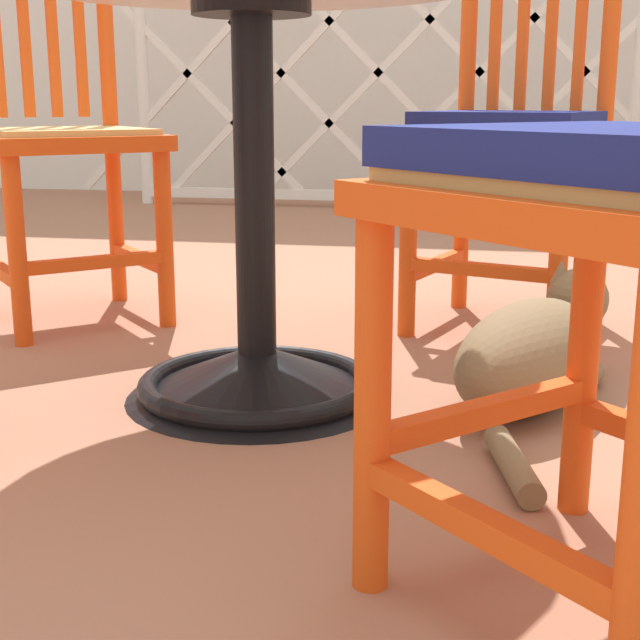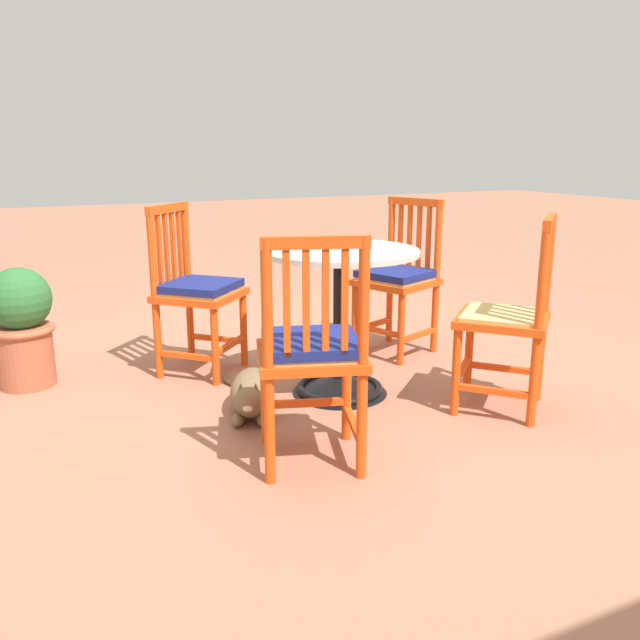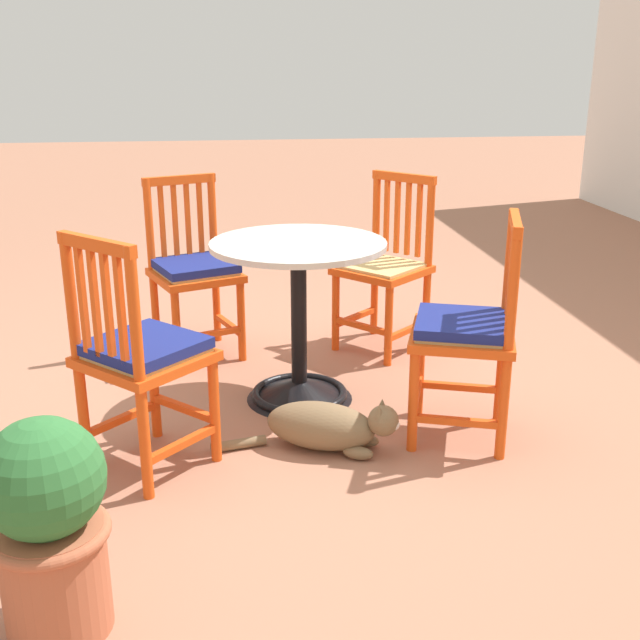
{
  "view_description": "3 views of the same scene",
  "coord_description": "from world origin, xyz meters",
  "px_view_note": "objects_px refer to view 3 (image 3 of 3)",
  "views": [
    {
      "loc": [
        0.32,
        -1.47,
        0.53
      ],
      "look_at": [
        0.01,
        0.17,
        0.12
      ],
      "focal_mm": 50.98,
      "sensor_mm": 36.0,
      "label": 1
    },
    {
      "loc": [
        1.36,
        2.84,
        1.21
      ],
      "look_at": [
        0.0,
        0.01,
        0.38
      ],
      "focal_mm": 37.04,
      "sensor_mm": 36.0,
      "label": 2
    },
    {
      "loc": [
        3.15,
        -0.27,
        1.47
      ],
      "look_at": [
        -0.25,
        0.18,
        0.32
      ],
      "focal_mm": 43.71,
      "sensor_mm": 36.0,
      "label": 3
    }
  ],
  "objects_px": {
    "orange_chair_at_corner": "(385,269)",
    "tabby_cat": "(330,427)",
    "orange_chair_near_fence": "(194,272)",
    "terracotta_planter": "(49,523)",
    "orange_chair_facing_out": "(468,333)",
    "cafe_table": "(299,340)",
    "orange_chair_by_planter": "(141,356)"
  },
  "relations": [
    {
      "from": "orange_chair_near_fence",
      "to": "terracotta_planter",
      "type": "height_order",
      "value": "orange_chair_near_fence"
    },
    {
      "from": "cafe_table",
      "to": "tabby_cat",
      "type": "bearing_deg",
      "value": 7.8
    },
    {
      "from": "orange_chair_at_corner",
      "to": "terracotta_planter",
      "type": "height_order",
      "value": "orange_chair_at_corner"
    },
    {
      "from": "orange_chair_at_corner",
      "to": "orange_chair_near_fence",
      "type": "xyz_separation_m",
      "value": [
        -0.02,
        -0.98,
        0.01
      ]
    },
    {
      "from": "orange_chair_at_corner",
      "to": "tabby_cat",
      "type": "relative_size",
      "value": 1.24
    },
    {
      "from": "orange_chair_by_planter",
      "to": "cafe_table",
      "type": "bearing_deg",
      "value": 130.76
    },
    {
      "from": "tabby_cat",
      "to": "orange_chair_at_corner",
      "type": "bearing_deg",
      "value": 157.9
    },
    {
      "from": "cafe_table",
      "to": "orange_chair_facing_out",
      "type": "distance_m",
      "value": 0.78
    },
    {
      "from": "orange_chair_facing_out",
      "to": "tabby_cat",
      "type": "height_order",
      "value": "orange_chair_facing_out"
    },
    {
      "from": "orange_chair_by_planter",
      "to": "terracotta_planter",
      "type": "xyz_separation_m",
      "value": [
        0.87,
        -0.17,
        -0.12
      ]
    },
    {
      "from": "orange_chair_near_fence",
      "to": "orange_chair_by_planter",
      "type": "relative_size",
      "value": 1.0
    },
    {
      "from": "orange_chair_facing_out",
      "to": "terracotta_planter",
      "type": "distance_m",
      "value": 1.73
    },
    {
      "from": "cafe_table",
      "to": "orange_chair_by_planter",
      "type": "xyz_separation_m",
      "value": [
        0.54,
        -0.63,
        0.16
      ]
    },
    {
      "from": "orange_chair_facing_out",
      "to": "orange_chair_by_planter",
      "type": "xyz_separation_m",
      "value": [
        0.1,
        -1.26,
        0.0
      ]
    },
    {
      "from": "cafe_table",
      "to": "orange_chair_near_fence",
      "type": "xyz_separation_m",
      "value": [
        -0.63,
        -0.47,
        0.16
      ]
    },
    {
      "from": "orange_chair_at_corner",
      "to": "orange_chair_by_planter",
      "type": "xyz_separation_m",
      "value": [
        1.15,
        -1.15,
        0.01
      ]
    },
    {
      "from": "orange_chair_at_corner",
      "to": "orange_chair_near_fence",
      "type": "relative_size",
      "value": 1.0
    },
    {
      "from": "cafe_table",
      "to": "orange_chair_at_corner",
      "type": "distance_m",
      "value": 0.81
    },
    {
      "from": "orange_chair_at_corner",
      "to": "terracotta_planter",
      "type": "distance_m",
      "value": 2.42
    },
    {
      "from": "orange_chair_near_fence",
      "to": "terracotta_planter",
      "type": "bearing_deg",
      "value": -9.22
    },
    {
      "from": "orange_chair_by_planter",
      "to": "tabby_cat",
      "type": "height_order",
      "value": "orange_chair_by_planter"
    },
    {
      "from": "orange_chair_facing_out",
      "to": "orange_chair_at_corner",
      "type": "distance_m",
      "value": 1.06
    },
    {
      "from": "orange_chair_near_fence",
      "to": "tabby_cat",
      "type": "bearing_deg",
      "value": 25.5
    },
    {
      "from": "orange_chair_near_fence",
      "to": "terracotta_planter",
      "type": "distance_m",
      "value": 2.07
    },
    {
      "from": "cafe_table",
      "to": "tabby_cat",
      "type": "xyz_separation_m",
      "value": [
        0.5,
        0.07,
        -0.19
      ]
    },
    {
      "from": "orange_chair_near_fence",
      "to": "tabby_cat",
      "type": "height_order",
      "value": "orange_chair_near_fence"
    },
    {
      "from": "orange_chair_facing_out",
      "to": "tabby_cat",
      "type": "bearing_deg",
      "value": -84.8
    },
    {
      "from": "cafe_table",
      "to": "terracotta_planter",
      "type": "relative_size",
      "value": 1.23
    },
    {
      "from": "orange_chair_facing_out",
      "to": "orange_chair_near_fence",
      "type": "relative_size",
      "value": 1.0
    },
    {
      "from": "cafe_table",
      "to": "orange_chair_near_fence",
      "type": "distance_m",
      "value": 0.8
    },
    {
      "from": "orange_chair_near_fence",
      "to": "terracotta_planter",
      "type": "relative_size",
      "value": 1.47
    },
    {
      "from": "orange_chair_by_planter",
      "to": "terracotta_planter",
      "type": "height_order",
      "value": "orange_chair_by_planter"
    }
  ]
}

